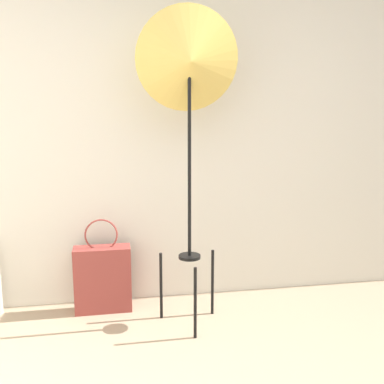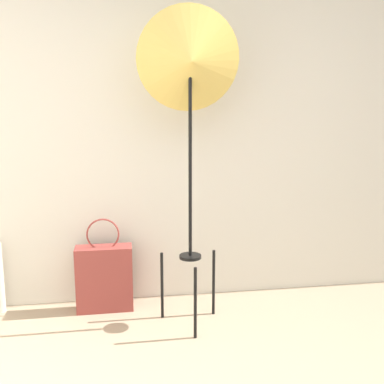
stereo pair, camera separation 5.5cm
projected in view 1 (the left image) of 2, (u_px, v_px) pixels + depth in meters
The scene contains 3 objects.
wall_back at pixel (188, 123), 3.23m from camera, with size 8.00×0.05×2.60m.
photo_umbrella at pixel (189, 65), 2.68m from camera, with size 0.64×0.35×2.02m.
tote_bag at pixel (103, 278), 3.14m from camera, with size 0.39×0.15×0.66m.
Camera 1 is at (-0.54, -1.03, 1.41)m, focal length 42.00 mm.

